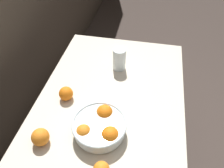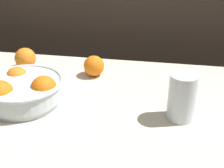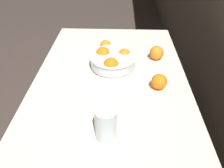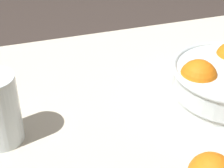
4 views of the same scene
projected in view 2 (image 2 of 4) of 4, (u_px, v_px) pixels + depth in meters
name	position (u px, v px, depth m)	size (l,w,h in m)	color
dining_table	(69.00, 128.00, 1.02)	(1.35, 0.81, 0.73)	beige
fruit_bowl	(23.00, 90.00, 0.99)	(0.26, 0.26, 0.10)	silver
juice_glass	(182.00, 98.00, 0.91)	(0.08, 0.08, 0.14)	#F4A314
orange_loose_front	(94.00, 66.00, 1.17)	(0.08, 0.08, 0.08)	orange
orange_loose_aside	(25.00, 58.00, 1.23)	(0.08, 0.08, 0.08)	orange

